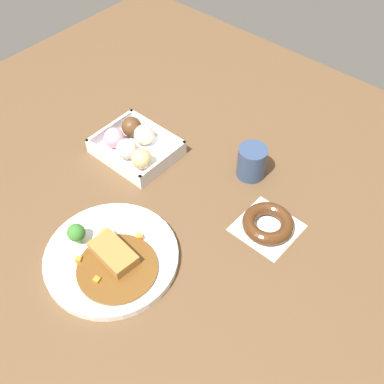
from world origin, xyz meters
TOP-DOWN VIEW (x-y plane):
  - ground_plane at (0.00, 0.00)m, footprint 1.60×1.60m
  - curry_plate at (0.03, -0.14)m, footprint 0.29×0.29m
  - donut_box at (-0.17, 0.12)m, footprint 0.20×0.17m
  - chocolate_ring_donut at (0.23, 0.15)m, footprint 0.13×0.13m
  - coffee_mug at (0.10, 0.26)m, footprint 0.07×0.07m

SIDE VIEW (x-z plane):
  - ground_plane at x=0.00m, z-range 0.00..0.00m
  - curry_plate at x=0.03m, z-range -0.02..0.05m
  - chocolate_ring_donut at x=0.23m, z-range 0.00..0.03m
  - donut_box at x=-0.17m, z-range -0.01..0.06m
  - coffee_mug at x=0.10m, z-range 0.00..0.08m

